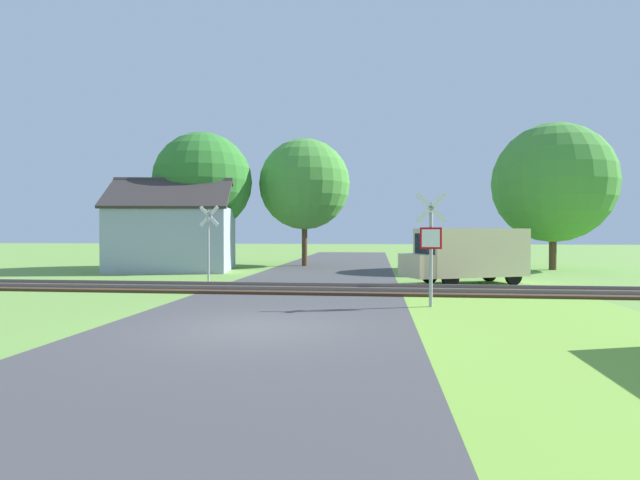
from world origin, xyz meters
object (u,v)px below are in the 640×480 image
at_px(stop_sign_near, 431,242).
at_px(crossing_sign_far, 209,238).
at_px(tree_left, 203,182).
at_px(tree_center, 305,184).
at_px(mail_truck, 467,253).
at_px(house, 174,237).
at_px(tree_far, 553,183).

bearing_deg(stop_sign_near, crossing_sign_far, -25.74).
relative_size(crossing_sign_far, tree_left, 0.40).
xyz_separation_m(tree_center, mail_truck, (8.11, -10.30, -3.85)).
xyz_separation_m(crossing_sign_far, house, (-4.07, 6.11, 0.00)).
relative_size(stop_sign_near, tree_far, 0.39).
xyz_separation_m(tree_far, tree_center, (-14.26, 1.76, 0.25)).
bearing_deg(crossing_sign_far, mail_truck, 9.36).
relative_size(crossing_sign_far, mail_truck, 0.61).
height_order(tree_center, tree_left, tree_left).
bearing_deg(crossing_sign_far, tree_left, 117.94).
height_order(stop_sign_near, tree_far, tree_far).
xyz_separation_m(tree_left, mail_truck, (13.89, -8.07, -3.85)).
xyz_separation_m(tree_far, mail_truck, (-6.15, -8.54, -3.61)).
distance_m(house, tree_far, 21.21).
relative_size(crossing_sign_far, house, 0.45).
bearing_deg(tree_far, stop_sign_near, -118.92).
bearing_deg(tree_left, stop_sign_near, -50.89).
bearing_deg(house, mail_truck, -30.60).
bearing_deg(tree_left, tree_far, 1.35).
relative_size(tree_far, tree_center, 1.03).
bearing_deg(stop_sign_near, house, -34.54).
distance_m(stop_sign_near, house, 17.38).
bearing_deg(crossing_sign_far, house, 130.47).
bearing_deg(tree_center, tree_left, -158.92).
bearing_deg(crossing_sign_far, stop_sign_near, -28.29).
bearing_deg(tree_far, tree_center, 172.98).
height_order(stop_sign_near, house, house).
bearing_deg(house, tree_center, 25.97).
xyz_separation_m(stop_sign_near, crossing_sign_far, (-8.46, 5.93, 0.04)).
bearing_deg(crossing_sign_far, tree_center, 83.89).
relative_size(tree_center, tree_left, 0.99).
height_order(crossing_sign_far, tree_left, tree_left).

